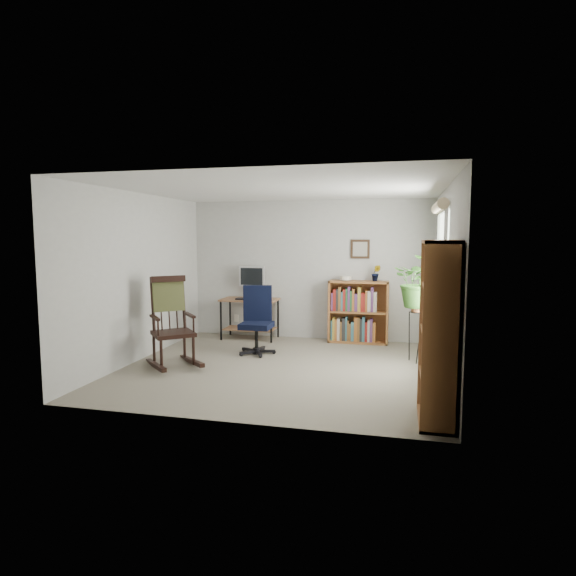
% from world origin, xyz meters
% --- Properties ---
extents(floor, '(4.20, 4.00, 0.00)m').
position_xyz_m(floor, '(0.00, 0.00, 0.00)').
color(floor, gray).
rests_on(floor, ground).
extents(ceiling, '(4.20, 4.00, 0.00)m').
position_xyz_m(ceiling, '(0.00, 0.00, 2.40)').
color(ceiling, silver).
rests_on(ceiling, ground).
extents(wall_back, '(4.20, 0.00, 2.40)m').
position_xyz_m(wall_back, '(0.00, 2.00, 1.20)').
color(wall_back, '#B4B3AF').
rests_on(wall_back, ground).
extents(wall_front, '(4.20, 0.00, 2.40)m').
position_xyz_m(wall_front, '(0.00, -2.00, 1.20)').
color(wall_front, '#B4B3AF').
rests_on(wall_front, ground).
extents(wall_left, '(0.00, 4.00, 2.40)m').
position_xyz_m(wall_left, '(-2.10, 0.00, 1.20)').
color(wall_left, '#B4B3AF').
rests_on(wall_left, ground).
extents(wall_right, '(0.00, 4.00, 2.40)m').
position_xyz_m(wall_right, '(2.10, 0.00, 1.20)').
color(wall_right, '#B4B3AF').
rests_on(wall_right, ground).
extents(window, '(0.12, 1.20, 1.50)m').
position_xyz_m(window, '(2.06, 0.30, 1.40)').
color(window, white).
rests_on(window, wall_right).
extents(desk, '(0.98, 0.54, 0.70)m').
position_xyz_m(desk, '(-0.99, 1.70, 0.35)').
color(desk, '#8D5F3E').
rests_on(desk, floor).
extents(monitor, '(0.46, 0.16, 0.56)m').
position_xyz_m(monitor, '(-0.99, 1.84, 0.98)').
color(monitor, silver).
rests_on(monitor, desk).
extents(keyboard, '(0.40, 0.15, 0.02)m').
position_xyz_m(keyboard, '(-0.99, 1.58, 0.71)').
color(keyboard, black).
rests_on(keyboard, desk).
extents(office_chair, '(0.67, 0.67, 1.05)m').
position_xyz_m(office_chair, '(-0.56, 0.67, 0.52)').
color(office_chair, black).
rests_on(office_chair, floor).
extents(rocking_chair, '(1.20, 1.24, 1.25)m').
position_xyz_m(rocking_chair, '(-1.46, -0.27, 0.63)').
color(rocking_chair, black).
rests_on(rocking_chair, floor).
extents(low_bookshelf, '(0.99, 0.33, 1.04)m').
position_xyz_m(low_bookshelf, '(0.88, 1.82, 0.52)').
color(low_bookshelf, '#9B5F32').
rests_on(low_bookshelf, floor).
extents(tall_bookshelf, '(0.33, 0.76, 1.74)m').
position_xyz_m(tall_bookshelf, '(1.92, -1.50, 0.87)').
color(tall_bookshelf, '#9B5F32').
rests_on(tall_bookshelf, floor).
extents(plant_stand, '(0.29, 0.29, 0.84)m').
position_xyz_m(plant_stand, '(1.80, 0.74, 0.42)').
color(plant_stand, black).
rests_on(plant_stand, floor).
extents(spider_plant, '(1.69, 1.88, 1.46)m').
position_xyz_m(spider_plant, '(1.80, 0.74, 1.51)').
color(spider_plant, '#336423').
rests_on(spider_plant, plant_stand).
extents(potted_plant_small, '(0.13, 0.24, 0.11)m').
position_xyz_m(potted_plant_small, '(1.16, 1.83, 1.10)').
color(potted_plant_small, '#336423').
rests_on(potted_plant_small, low_bookshelf).
extents(framed_picture, '(0.32, 0.04, 0.32)m').
position_xyz_m(framed_picture, '(0.88, 1.97, 1.57)').
color(framed_picture, black).
rests_on(framed_picture, wall_back).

